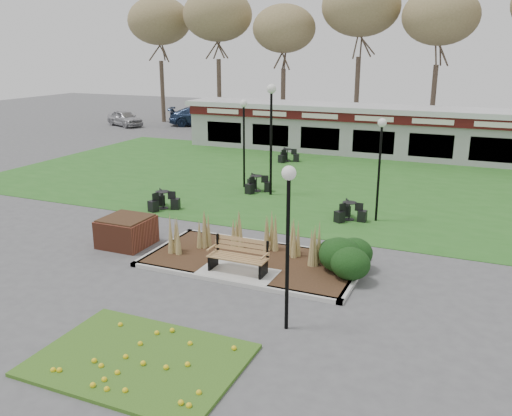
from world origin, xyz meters
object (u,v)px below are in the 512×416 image
at_px(lamp_post_far_right, 381,147).
at_px(bistro_set_a, 163,203).
at_px(park_bench, 239,255).
at_px(car_blue, 201,116).
at_px(lamp_post_near_left, 288,213).
at_px(car_silver, 125,118).
at_px(car_black, 224,117).
at_px(lamp_post_far_left, 244,124).
at_px(bistro_set_c, 256,186).
at_px(brick_planter, 127,231).
at_px(bistro_set_d, 349,214).
at_px(lamp_post_mid_left, 271,115).
at_px(bistro_set_b, 287,157).
at_px(food_pavilion, 379,130).

xyz_separation_m(lamp_post_far_right, bistro_set_a, (-8.15, -1.79, -2.53)).
bearing_deg(park_bench, car_blue, 120.83).
distance_m(lamp_post_near_left, lamp_post_far_right, 8.91).
bearing_deg(car_silver, car_black, -47.02).
height_order(lamp_post_near_left, lamp_post_far_left, lamp_post_far_left).
xyz_separation_m(lamp_post_far_right, bistro_set_c, (-5.80, 2.21, -2.53)).
bearing_deg(brick_planter, bistro_set_d, 42.38).
xyz_separation_m(lamp_post_mid_left, car_black, (-11.39, 18.30, -2.66)).
xyz_separation_m(lamp_post_far_left, car_black, (-9.76, 17.52, -2.10)).
bearing_deg(brick_planter, lamp_post_far_right, 39.74).
relative_size(brick_planter, car_black, 0.30).
bearing_deg(bistro_set_a, car_blue, 115.25).
bearing_deg(bistro_set_a, lamp_post_far_left, 71.17).
distance_m(lamp_post_mid_left, car_blue, 22.92).
xyz_separation_m(bistro_set_b, bistro_set_d, (5.90, -9.37, -0.01)).
bearing_deg(car_silver, bistro_set_a, -116.22).
height_order(food_pavilion, bistro_set_d, food_pavilion).
xyz_separation_m(food_pavilion, lamp_post_far_left, (-4.06, -10.49, 1.45)).
distance_m(bistro_set_c, car_blue, 22.05).
bearing_deg(bistro_set_b, lamp_post_far_right, -52.96).
bearing_deg(lamp_post_near_left, park_bench, 134.15).
relative_size(food_pavilion, lamp_post_far_left, 6.14).
distance_m(lamp_post_far_right, bistro_set_a, 8.72).
distance_m(lamp_post_far_right, bistro_set_d, 2.72).
xyz_separation_m(brick_planter, bistro_set_c, (1.16, 8.00, -0.22)).
height_order(lamp_post_near_left, bistro_set_d, lamp_post_near_left).
bearing_deg(bistro_set_d, bistro_set_c, 152.68).
bearing_deg(bistro_set_b, car_blue, 136.36).
relative_size(lamp_post_near_left, bistro_set_b, 2.97).
relative_size(bistro_set_b, car_blue, 0.24).
xyz_separation_m(brick_planter, lamp_post_far_left, (0.34, 8.48, 2.45)).
bearing_deg(lamp_post_far_right, lamp_post_far_left, 157.92).
bearing_deg(car_black, lamp_post_near_left, -174.88).
distance_m(lamp_post_far_left, bistro_set_c, 2.83).
relative_size(food_pavilion, lamp_post_far_right, 6.44).
bearing_deg(car_black, food_pavilion, -140.83).
distance_m(food_pavilion, bistro_set_d, 13.62).
relative_size(brick_planter, bistro_set_a, 1.17).
bearing_deg(car_blue, bistro_set_b, -155.67).
xyz_separation_m(brick_planter, food_pavilion, (4.40, 18.96, 1.00)).
bearing_deg(car_silver, lamp_post_mid_left, -105.06).
relative_size(lamp_post_far_right, car_blue, 0.72).
distance_m(bistro_set_d, car_blue, 27.02).
height_order(lamp_post_mid_left, bistro_set_b, lamp_post_mid_left).
bearing_deg(lamp_post_far_right, bistro_set_d, -162.53).
bearing_deg(car_silver, bistro_set_d, -103.43).
distance_m(food_pavilion, bistro_set_b, 6.05).
xyz_separation_m(park_bench, lamp_post_far_right, (2.56, 6.54, 2.20)).
relative_size(lamp_post_near_left, bistro_set_d, 2.99).
height_order(park_bench, bistro_set_c, park_bench).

